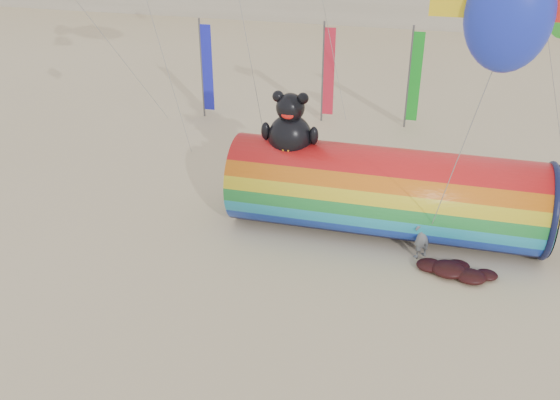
# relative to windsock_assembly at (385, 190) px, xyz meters

# --- Properties ---
(ground) EXTENTS (160.00, 160.00, 0.00)m
(ground) POSITION_rel_windsock_assembly_xyz_m (-3.59, -4.46, -1.70)
(ground) COLOR #CCB58C
(ground) RESTS_ON ground
(windsock_assembly) EXTENTS (11.09, 3.38, 5.11)m
(windsock_assembly) POSITION_rel_windsock_assembly_xyz_m (0.00, 0.00, 0.00)
(windsock_assembly) COLOR red
(windsock_assembly) RESTS_ON ground
(kite_handler) EXTENTS (0.77, 0.75, 1.79)m
(kite_handler) POSITION_rel_windsock_assembly_xyz_m (1.47, -1.39, -0.80)
(kite_handler) COLOR slate
(kite_handler) RESTS_ON ground
(fabric_bundle) EXTENTS (2.62, 1.35, 0.41)m
(fabric_bundle) POSITION_rel_windsock_assembly_xyz_m (2.63, -2.21, -1.52)
(fabric_bundle) COLOR #3B0B0A
(fabric_bundle) RESTS_ON ground
(festival_banners) EXTENTS (11.23, 1.19, 5.20)m
(festival_banners) POSITION_rel_windsock_assembly_xyz_m (-4.81, 10.53, 0.94)
(festival_banners) COLOR #59595E
(festival_banners) RESTS_ON ground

